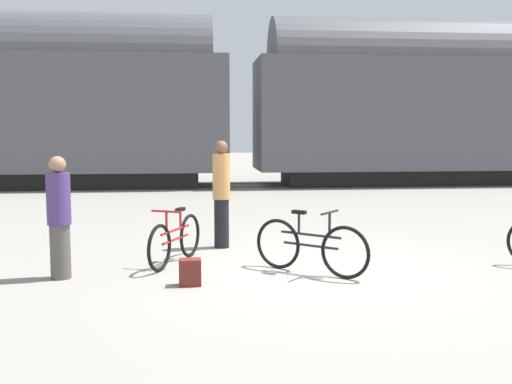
# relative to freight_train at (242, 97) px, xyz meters

# --- Properties ---
(ground_plane) EXTENTS (80.00, 80.00, 0.00)m
(ground_plane) POSITION_rel_freight_train_xyz_m (-0.00, -12.47, -3.04)
(ground_plane) COLOR gray
(freight_train) EXTENTS (26.29, 2.97, 5.76)m
(freight_train) POSITION_rel_freight_train_xyz_m (0.00, 0.00, 0.00)
(freight_train) COLOR black
(freight_train) RESTS_ON ground_plane
(rail_near) EXTENTS (38.29, 0.07, 0.01)m
(rail_near) POSITION_rel_freight_train_xyz_m (-0.00, -0.72, -3.04)
(rail_near) COLOR #4C4238
(rail_near) RESTS_ON ground_plane
(rail_far) EXTENTS (38.29, 0.07, 0.01)m
(rail_far) POSITION_rel_freight_train_xyz_m (-0.00, 0.72, -3.04)
(rail_far) COLOR #4C4238
(rail_far) RESTS_ON ground_plane
(bicycle_black) EXTENTS (1.38, 1.18, 0.89)m
(bicycle_black) POSITION_rel_freight_train_xyz_m (-0.10, -12.69, -2.67)
(bicycle_black) COLOR black
(bicycle_black) RESTS_ON ground_plane
(bicycle_maroon) EXTENTS (0.74, 1.56, 0.83)m
(bicycle_maroon) POSITION_rel_freight_train_xyz_m (-1.95, -11.90, -2.69)
(bicycle_maroon) COLOR black
(bicycle_maroon) RESTS_ON ground_plane
(person_in_purple) EXTENTS (0.31, 0.31, 1.63)m
(person_in_purple) POSITION_rel_freight_train_xyz_m (-3.45, -12.60, -2.22)
(person_in_purple) COLOR #514C47
(person_in_purple) RESTS_ON ground_plane
(person_in_tan) EXTENTS (0.29, 0.29, 1.79)m
(person_in_tan) POSITION_rel_freight_train_xyz_m (-1.22, -10.76, -2.12)
(person_in_tan) COLOR black
(person_in_tan) RESTS_ON ground_plane
(backpack) EXTENTS (0.28, 0.20, 0.34)m
(backpack) POSITION_rel_freight_train_xyz_m (-1.73, -13.15, -2.87)
(backpack) COLOR maroon
(backpack) RESTS_ON ground_plane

